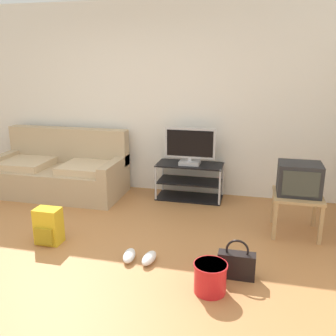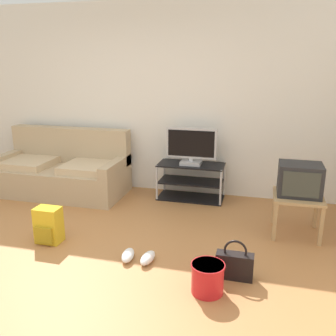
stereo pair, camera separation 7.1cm
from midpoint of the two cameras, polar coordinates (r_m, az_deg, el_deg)
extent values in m
cube|color=#B27542|center=(3.75, -15.74, -14.85)|extent=(9.00, 9.80, 0.02)
cube|color=silver|center=(5.51, -4.29, 10.49)|extent=(9.00, 0.10, 2.70)
cube|color=tan|center=(5.67, -16.76, -1.91)|extent=(1.88, 0.90, 0.40)
cube|color=tan|center=(5.84, -15.41, 3.42)|extent=(1.88, 0.20, 0.53)
cube|color=tan|center=(6.08, -24.09, 1.26)|extent=(0.14, 0.90, 0.16)
cube|color=tan|center=(5.21, -8.69, 0.23)|extent=(0.14, 0.90, 0.16)
cube|color=#CBAF89|center=(5.83, -21.65, 0.66)|extent=(0.75, 0.63, 0.10)
cube|color=#CBAF89|center=(5.31, -12.45, 0.00)|extent=(0.75, 0.63, 0.10)
cube|color=black|center=(5.18, 3.00, 0.54)|extent=(0.92, 0.43, 0.02)
cube|color=black|center=(5.25, 2.97, -2.03)|extent=(0.88, 0.42, 0.02)
cube|color=black|center=(5.33, 2.93, -4.53)|extent=(0.92, 0.43, 0.02)
cylinder|color=#B7B7BC|center=(5.16, -2.32, -2.35)|extent=(0.03, 0.03, 0.51)
cylinder|color=#B7B7BC|center=(5.00, 7.55, -3.09)|extent=(0.03, 0.03, 0.51)
cylinder|color=#B7B7BC|center=(5.53, -1.17, -1.07)|extent=(0.03, 0.03, 0.51)
cylinder|color=#B7B7BC|center=(5.38, 8.03, -1.71)|extent=(0.03, 0.03, 0.51)
cube|color=#B2B2B7|center=(5.15, 2.97, 0.84)|extent=(0.28, 0.22, 0.05)
cube|color=#B2B2B7|center=(5.14, 2.98, 1.33)|extent=(0.05, 0.04, 0.04)
cube|color=#B2B2B7|center=(5.08, 3.01, 3.84)|extent=(0.70, 0.04, 0.42)
cube|color=black|center=(5.06, 2.96, 3.79)|extent=(0.64, 0.01, 0.36)
cube|color=tan|center=(4.35, 18.89, -4.05)|extent=(0.53, 0.53, 0.03)
cube|color=tan|center=(4.20, 15.65, -7.90)|extent=(0.04, 0.04, 0.43)
cube|color=tan|center=(4.25, 22.03, -8.22)|extent=(0.04, 0.04, 0.43)
cube|color=tan|center=(4.63, 15.51, -5.60)|extent=(0.04, 0.04, 0.43)
cube|color=tan|center=(4.68, 21.27, -5.92)|extent=(0.04, 0.04, 0.43)
cube|color=#232326|center=(4.31, 19.09, -1.57)|extent=(0.46, 0.36, 0.35)
cube|color=#333833|center=(4.13, 19.31, -2.32)|extent=(0.38, 0.01, 0.28)
cube|color=gold|center=(4.20, -18.37, -8.44)|extent=(0.27, 0.18, 0.39)
cube|color=#A4851A|center=(4.15, -19.06, -9.89)|extent=(0.20, 0.04, 0.17)
cylinder|color=#A4851A|center=(4.32, -18.46, -7.49)|extent=(0.04, 0.04, 0.31)
cylinder|color=#A4851A|center=(4.24, -16.74, -7.76)|extent=(0.04, 0.04, 0.31)
cube|color=black|center=(3.48, 9.89, -14.53)|extent=(0.33, 0.12, 0.24)
torus|color=black|center=(3.41, 10.01, -12.37)|extent=(0.21, 0.02, 0.21)
cylinder|color=red|center=(3.26, 5.87, -16.47)|extent=(0.27, 0.27, 0.26)
cylinder|color=red|center=(3.19, 5.93, -14.62)|extent=(0.29, 0.29, 0.02)
ellipsoid|color=white|center=(3.76, -6.54, -13.25)|extent=(0.15, 0.27, 0.09)
ellipsoid|color=white|center=(3.70, -3.48, -13.68)|extent=(0.14, 0.27, 0.09)
camera|label=1|loc=(0.04, -90.49, -0.14)|focal=39.60mm
camera|label=2|loc=(0.04, 89.51, 0.14)|focal=39.60mm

